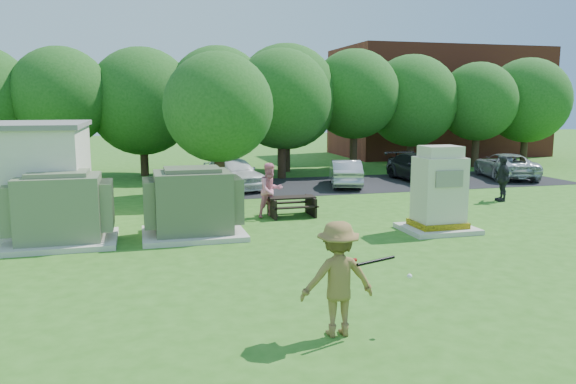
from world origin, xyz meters
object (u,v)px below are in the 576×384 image
object	(u,v)px
picnic_table	(292,204)
car_silver_a	(345,173)
car_white	(233,173)
transformer_left	(60,210)
person_at_picnic	(271,190)
generator_cabinet	(439,194)
car_dark	(420,168)
car_silver_b	(505,166)
transformer_right	(193,204)
person_by_generator	(455,192)
person_walking_right	(502,178)
batter	(338,279)

from	to	relation	value
picnic_table	car_silver_a	xyz separation A→B (m)	(4.40, 6.29, 0.20)
car_white	car_silver_a	size ratio (longest dim) A/B	1.13
picnic_table	car_white	bearing A→B (deg)	97.54
transformer_left	person_at_picnic	xyz separation A→B (m)	(6.58, 2.12, -0.02)
transformer_left	generator_cabinet	world-z (taller)	generator_cabinet
car_dark	car_silver_b	distance (m)	4.96
generator_cabinet	car_silver_a	size ratio (longest dim) A/B	0.68
transformer_left	transformer_right	xyz separation A→B (m)	(3.70, 0.00, 0.00)
person_by_generator	person_walking_right	size ratio (longest dim) A/B	0.97
car_white	car_silver_b	xyz separation A→B (m)	(14.57, -0.04, -0.09)
batter	car_white	world-z (taller)	batter
transformer_left	batter	xyz separation A→B (m)	(5.38, -7.95, 0.02)
person_at_picnic	transformer_right	bearing A→B (deg)	-160.87
batter	car_silver_b	world-z (taller)	batter
batter	car_silver_a	xyz separation A→B (m)	(6.35, 16.35, -0.35)
batter	person_walking_right	bearing A→B (deg)	-133.02
person_at_picnic	car_dark	world-z (taller)	person_at_picnic
person_walking_right	car_white	world-z (taller)	person_walking_right
transformer_left	car_white	distance (m)	11.10
person_walking_right	car_silver_b	xyz separation A→B (m)	(4.57, 6.10, -0.26)
picnic_table	car_dark	bearing A→B (deg)	38.84
car_silver_b	generator_cabinet	bearing A→B (deg)	61.45
car_dark	person_at_picnic	bearing A→B (deg)	-144.91
picnic_table	person_at_picnic	distance (m)	0.91
person_walking_right	car_silver_b	distance (m)	7.63
car_white	car_dark	size ratio (longest dim) A/B	0.92
person_by_generator	transformer_left	bearing A→B (deg)	40.92
picnic_table	batter	size ratio (longest dim) A/B	0.83
picnic_table	transformer_right	bearing A→B (deg)	-149.79
person_by_generator	car_white	xyz separation A→B (m)	(-6.35, 8.57, -0.15)
person_at_picnic	picnic_table	bearing A→B (deg)	-18.08
picnic_table	car_dark	size ratio (longest dim) A/B	0.34
transformer_right	person_walking_right	xyz separation A→B (m)	(12.72, 2.91, -0.04)
transformer_right	generator_cabinet	distance (m)	7.53
transformer_left	car_white	bearing A→B (deg)	54.69
batter	car_dark	size ratio (longest dim) A/B	0.42
picnic_table	car_silver_b	size ratio (longest dim) A/B	0.34
transformer_left	picnic_table	xyz separation A→B (m)	(7.33, 2.11, -0.53)
batter	person_at_picnic	xyz separation A→B (m)	(1.20, 10.07, -0.04)
generator_cabinet	person_at_picnic	distance (m)	5.69
transformer_right	car_white	xyz separation A→B (m)	(2.71, 9.05, -0.22)
transformer_left	generator_cabinet	xyz separation A→B (m)	(11.11, -1.30, 0.19)
transformer_right	batter	size ratio (longest dim) A/B	1.51
picnic_table	car_white	xyz separation A→B (m)	(-0.92, 6.94, 0.31)
generator_cabinet	person_at_picnic	bearing A→B (deg)	142.92
transformer_left	batter	bearing A→B (deg)	-55.89
transformer_right	generator_cabinet	bearing A→B (deg)	-9.98
car_white	car_silver_b	bearing A→B (deg)	-15.34
transformer_right	person_at_picnic	xyz separation A→B (m)	(2.88, 2.12, -0.02)
person_by_generator	picnic_table	bearing A→B (deg)	22.06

